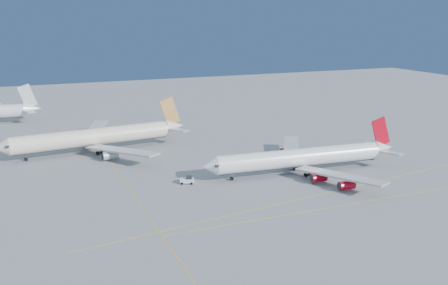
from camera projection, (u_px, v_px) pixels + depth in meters
ground at (291, 191)px, 134.38m from camera, size 500.00×500.00×0.00m
taxiway_lines at (232, 191)px, 134.56m from camera, size 118.86×140.00×0.02m
airliner_virgin at (304, 158)px, 149.12m from camera, size 63.03×56.48×15.54m
airliner_etihad at (97, 137)px, 172.30m from camera, size 65.92×60.53×17.20m
pushback_tug at (187, 180)px, 140.30m from camera, size 4.28×3.50×2.16m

